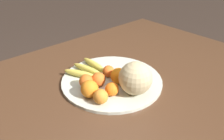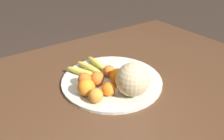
% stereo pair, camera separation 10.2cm
% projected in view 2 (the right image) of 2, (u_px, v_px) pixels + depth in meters
% --- Properties ---
extents(kitchen_table, '(1.68, 1.15, 0.77)m').
position_uv_depth(kitchen_table, '(117.00, 92.00, 1.11)').
color(kitchen_table, '#4C301E').
rests_on(kitchen_table, ground_plane).
extents(fruit_bowl, '(0.48, 0.48, 0.01)m').
position_uv_depth(fruit_bowl, '(112.00, 80.00, 1.05)').
color(fruit_bowl, beige).
rests_on(fruit_bowl, kitchen_table).
extents(melon, '(0.14, 0.14, 0.14)m').
position_uv_depth(melon, '(133.00, 80.00, 0.91)').
color(melon, '#C6B284').
rests_on(melon, fruit_bowl).
extents(banana_bunch, '(0.18, 0.20, 0.03)m').
position_uv_depth(banana_bunch, '(90.00, 68.00, 1.11)').
color(banana_bunch, '#473819').
rests_on(banana_bunch, fruit_bowl).
extents(orange_front_left, '(0.06, 0.06, 0.06)m').
position_uv_depth(orange_front_left, '(109.00, 71.00, 1.06)').
color(orange_front_left, orange).
rests_on(orange_front_left, fruit_bowl).
extents(orange_front_right, '(0.07, 0.07, 0.07)m').
position_uv_depth(orange_front_right, '(118.00, 76.00, 1.00)').
color(orange_front_right, orange).
rests_on(orange_front_right, fruit_bowl).
extents(orange_mid_center, '(0.06, 0.06, 0.06)m').
position_uv_depth(orange_mid_center, '(96.00, 96.00, 0.88)').
color(orange_mid_center, orange).
rests_on(orange_mid_center, fruit_bowl).
extents(orange_back_left, '(0.06, 0.06, 0.06)m').
position_uv_depth(orange_back_left, '(108.00, 89.00, 0.92)').
color(orange_back_left, orange).
rests_on(orange_back_left, fruit_bowl).
extents(orange_back_right, '(0.06, 0.06, 0.06)m').
position_uv_depth(orange_back_right, '(85.00, 80.00, 0.98)').
color(orange_back_right, orange).
rests_on(orange_back_right, fruit_bowl).
extents(orange_top_small, '(0.06, 0.06, 0.06)m').
position_uv_depth(orange_top_small, '(98.00, 79.00, 0.99)').
color(orange_top_small, orange).
rests_on(orange_top_small, fruit_bowl).
extents(orange_side_extra, '(0.08, 0.08, 0.08)m').
position_uv_depth(orange_side_extra, '(86.00, 87.00, 0.92)').
color(orange_side_extra, orange).
rests_on(orange_side_extra, fruit_bowl).
extents(produce_tag, '(0.09, 0.04, 0.00)m').
position_uv_depth(produce_tag, '(100.00, 89.00, 0.97)').
color(produce_tag, white).
rests_on(produce_tag, fruit_bowl).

